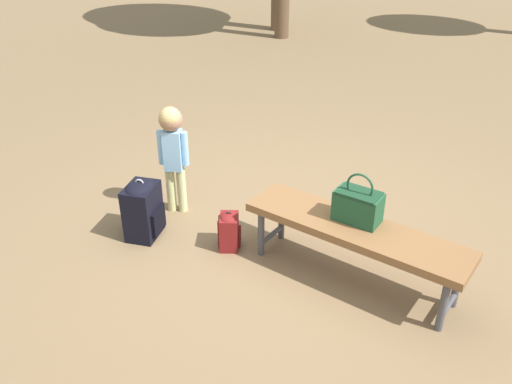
# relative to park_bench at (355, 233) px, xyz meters

# --- Properties ---
(ground_plane) EXTENTS (40.00, 40.00, 0.00)m
(ground_plane) POSITION_rel_park_bench_xyz_m (0.69, -0.01, -0.39)
(ground_plane) COLOR brown
(ground_plane) RESTS_ON ground
(park_bench) EXTENTS (1.64, 0.63, 0.45)m
(park_bench) POSITION_rel_park_bench_xyz_m (0.00, 0.00, 0.00)
(park_bench) COLOR brown
(park_bench) RESTS_ON ground
(handbag) EXTENTS (0.35, 0.23, 0.37)m
(handbag) POSITION_rel_park_bench_xyz_m (0.04, -0.06, 0.18)
(handbag) COLOR #1E4C2D
(handbag) RESTS_ON park_bench
(child_standing) EXTENTS (0.22, 0.19, 0.96)m
(child_standing) POSITION_rel_park_bench_xyz_m (1.65, 0.28, 0.25)
(child_standing) COLOR #CCCC8C
(child_standing) RESTS_ON ground
(backpack_large) EXTENTS (0.35, 0.38, 0.52)m
(backpack_large) POSITION_rel_park_bench_xyz_m (1.53, 0.70, -0.14)
(backpack_large) COLOR black
(backpack_large) RESTS_ON ground
(backpack_small) EXTENTS (0.23, 0.24, 0.32)m
(backpack_small) POSITION_rel_park_bench_xyz_m (0.92, 0.34, -0.23)
(backpack_small) COLOR maroon
(backpack_small) RESTS_ON ground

